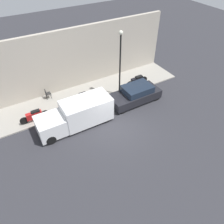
# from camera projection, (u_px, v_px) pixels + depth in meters

# --- Properties ---
(ground_plane) EXTENTS (60.00, 60.00, 0.00)m
(ground_plane) POSITION_uv_depth(u_px,v_px,m) (119.00, 127.00, 15.49)
(ground_plane) COLOR #2D2D33
(sidewalk) EXTENTS (3.18, 16.07, 0.10)m
(sidewalk) POSITION_uv_depth(u_px,v_px,m) (90.00, 94.00, 18.48)
(sidewalk) COLOR gray
(sidewalk) RESTS_ON ground_plane
(building_facade) EXTENTS (0.30, 16.07, 5.12)m
(building_facade) POSITION_uv_depth(u_px,v_px,m) (79.00, 58.00, 17.99)
(building_facade) COLOR #B2A899
(building_facade) RESTS_ON ground_plane
(parked_car) EXTENTS (1.79, 4.12, 1.38)m
(parked_car) POSITION_uv_depth(u_px,v_px,m) (135.00, 94.00, 17.36)
(parked_car) COLOR black
(parked_car) RESTS_ON ground_plane
(delivery_van) EXTENTS (1.80, 5.24, 1.92)m
(delivery_van) POSITION_uv_depth(u_px,v_px,m) (76.00, 115.00, 15.03)
(delivery_van) COLOR white
(delivery_van) RESTS_ON ground_plane
(scooter_silver) EXTENTS (0.30, 1.97, 0.85)m
(scooter_silver) POSITION_uv_depth(u_px,v_px,m) (81.00, 97.00, 17.21)
(scooter_silver) COLOR #B7B7BF
(scooter_silver) RESTS_ON sidewalk
(motorcycle_black) EXTENTS (0.30, 2.15, 0.87)m
(motorcycle_black) POSITION_uv_depth(u_px,v_px,m) (137.00, 80.00, 19.07)
(motorcycle_black) COLOR black
(motorcycle_black) RESTS_ON sidewalk
(motorcycle_red) EXTENTS (0.30, 2.08, 0.84)m
(motorcycle_red) POSITION_uv_depth(u_px,v_px,m) (34.00, 115.00, 15.58)
(motorcycle_red) COLOR #B21E1E
(motorcycle_red) RESTS_ON sidewalk
(streetlamp) EXTENTS (0.31, 0.31, 5.35)m
(streetlamp) POSITION_uv_depth(u_px,v_px,m) (120.00, 58.00, 16.17)
(streetlamp) COLOR black
(streetlamp) RESTS_ON sidewalk
(cafe_chair) EXTENTS (0.40, 0.40, 0.84)m
(cafe_chair) POSITION_uv_depth(u_px,v_px,m) (47.00, 93.00, 17.58)
(cafe_chair) COLOR #262626
(cafe_chair) RESTS_ON sidewalk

